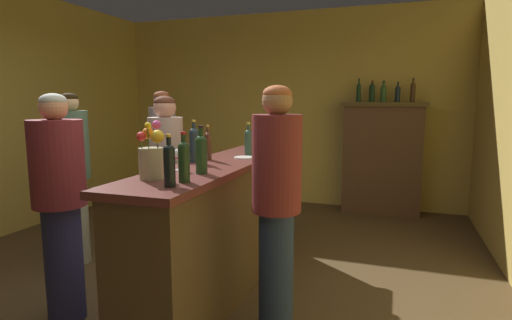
{
  "coord_description": "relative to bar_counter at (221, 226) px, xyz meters",
  "views": [
    {
      "loc": [
        1.65,
        -2.61,
        1.56
      ],
      "look_at": [
        0.5,
        0.75,
        1.05
      ],
      "focal_mm": 28.57,
      "sensor_mm": 36.0,
      "label": 1
    }
  ],
  "objects": [
    {
      "name": "bartender",
      "position": [
        0.62,
        -0.49,
        0.38
      ],
      "size": [
        0.32,
        0.32,
        1.66
      ],
      "rotation": [
        0.0,
        0.0,
        3.27
      ],
      "color": "navy",
      "rests_on": "ground"
    },
    {
      "name": "display_bottle_right",
      "position": [
        1.52,
        2.92,
        1.15
      ],
      "size": [
        0.07,
        0.07,
        0.32
      ],
      "color": "#3F2A19",
      "rests_on": "display_cabinet"
    },
    {
      "name": "display_bottle_midleft",
      "position": [
        0.99,
        2.92,
        1.15
      ],
      "size": [
        0.08,
        0.08,
        0.29
      ],
      "color": "#16301C",
      "rests_on": "display_cabinet"
    },
    {
      "name": "wine_bottle_merlot",
      "position": [
        0.09,
        0.44,
        0.67
      ],
      "size": [
        0.07,
        0.07,
        0.3
      ],
      "color": "#294535",
      "rests_on": "bar_counter"
    },
    {
      "name": "wine_bottle_pinot",
      "position": [
        0.12,
        -0.97,
        0.67
      ],
      "size": [
        0.07,
        0.07,
        0.3
      ],
      "color": "black",
      "rests_on": "bar_counter"
    },
    {
      "name": "patron_in_grey",
      "position": [
        -0.66,
        0.27,
        0.36
      ],
      "size": [
        0.32,
        0.32,
        1.61
      ],
      "rotation": [
        0.0,
        0.0,
        -0.27
      ],
      "color": "#B0AA99",
      "rests_on": "ground"
    },
    {
      "name": "wall_back",
      "position": [
        -0.32,
        3.2,
        0.9
      ],
      "size": [
        5.4,
        0.12,
        2.89
      ],
      "primitive_type": "cube",
      "color": "gold",
      "rests_on": "ground"
    },
    {
      "name": "wine_glass_front",
      "position": [
        -0.12,
        -0.46,
        0.64
      ],
      "size": [
        0.07,
        0.07,
        0.15
      ],
      "color": "white",
      "rests_on": "bar_counter"
    },
    {
      "name": "flower_arrangement",
      "position": [
        -0.1,
        -0.81,
        0.68
      ],
      "size": [
        0.18,
        0.15,
        0.37
      ],
      "color": "tan",
      "rests_on": "bar_counter"
    },
    {
      "name": "bar_counter",
      "position": [
        0.0,
        0.0,
        0.0
      ],
      "size": [
        0.56,
        2.47,
        1.08
      ],
      "color": "#4D3A24",
      "rests_on": "ground"
    },
    {
      "name": "patron_tall",
      "position": [
        -1.26,
        1.19,
        0.4
      ],
      "size": [
        0.31,
        0.31,
        1.68
      ],
      "rotation": [
        0.0,
        0.0,
        -1.11
      ],
      "color": "#B0A09C",
      "rests_on": "ground"
    },
    {
      "name": "wine_bottle_malbec",
      "position": [
        0.1,
        -0.52,
        0.68
      ],
      "size": [
        0.08,
        0.08,
        0.32
      ],
      "color": "#1D3B1B",
      "rests_on": "bar_counter"
    },
    {
      "name": "wine_bottle_rose",
      "position": [
        -0.19,
        -0.07,
        0.69
      ],
      "size": [
        0.08,
        0.08,
        0.34
      ],
      "color": "#1D2D34",
      "rests_on": "bar_counter"
    },
    {
      "name": "display_bottle_center",
      "position": [
        1.14,
        2.92,
        1.14
      ],
      "size": [
        0.08,
        0.08,
        0.29
      ],
      "color": "#295227",
      "rests_on": "display_cabinet"
    },
    {
      "name": "wine_glass_mid",
      "position": [
        0.19,
        0.89,
        0.63
      ],
      "size": [
        0.08,
        0.08,
        0.13
      ],
      "color": "white",
      "rests_on": "bar_counter"
    },
    {
      "name": "patron_redhead",
      "position": [
        -1.56,
        0.08,
        0.36
      ],
      "size": [
        0.31,
        0.31,
        1.64
      ],
      "rotation": [
        0.0,
        0.0,
        0.17
      ],
      "color": "#ADB28E",
      "rests_on": "ground"
    },
    {
      "name": "display_cabinet",
      "position": [
        1.16,
        2.92,
        0.27
      ],
      "size": [
        1.13,
        0.38,
        1.55
      ],
      "color": "#523623",
      "rests_on": "ground"
    },
    {
      "name": "floor",
      "position": [
        -0.32,
        -0.36,
        -0.54
      ],
      "size": [
        9.11,
        9.11,
        0.0
      ],
      "primitive_type": "plane",
      "color": "#4F3B21",
      "rests_on": "ground"
    },
    {
      "name": "cheese_plate",
      "position": [
        0.11,
        0.27,
        0.54
      ],
      "size": [
        0.18,
        0.18,
        0.01
      ],
      "primitive_type": "cylinder",
      "color": "white",
      "rests_on": "bar_counter"
    },
    {
      "name": "wine_bottle_riesling",
      "position": [
        -0.15,
        0.09,
        0.66
      ],
      "size": [
        0.06,
        0.06,
        0.29
      ],
      "color": "#482819",
      "rests_on": "bar_counter"
    },
    {
      "name": "wine_glass_rear",
      "position": [
        0.03,
        0.82,
        0.64
      ],
      "size": [
        0.08,
        0.08,
        0.14
      ],
      "color": "white",
      "rests_on": "bar_counter"
    },
    {
      "name": "display_bottle_midright",
      "position": [
        1.33,
        2.92,
        1.13
      ],
      "size": [
        0.07,
        0.07,
        0.29
      ],
      "color": "#172631",
      "rests_on": "display_cabinet"
    },
    {
      "name": "wine_bottle_chardonnay",
      "position": [
        0.14,
        -0.83,
        0.67
      ],
      "size": [
        0.07,
        0.07,
        0.31
      ],
      "color": "#1D361B",
      "rests_on": "bar_counter"
    },
    {
      "name": "patron_by_cabinet",
      "position": [
        -0.86,
        -0.8,
        0.34
      ],
      "size": [
        0.36,
        0.36,
        1.62
      ],
      "rotation": [
        0.0,
        0.0,
        0.45
      ],
      "color": "#242650",
      "rests_on": "ground"
    },
    {
      "name": "display_bottle_left",
      "position": [
        0.81,
        2.92,
        1.15
      ],
      "size": [
        0.06,
        0.06,
        0.32
      ],
      "color": "#153620",
      "rests_on": "display_cabinet"
    }
  ]
}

